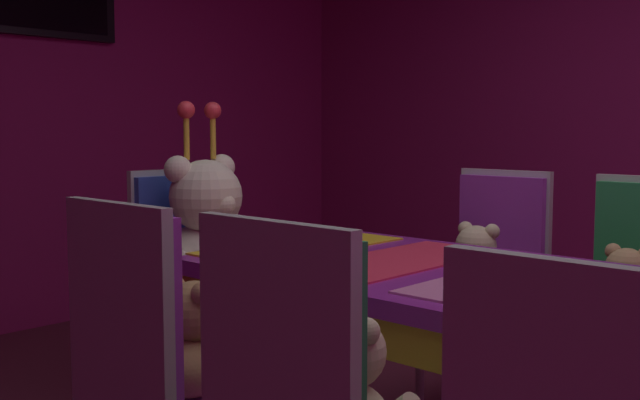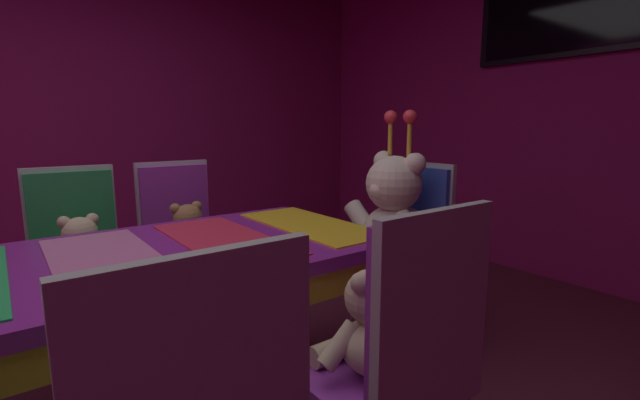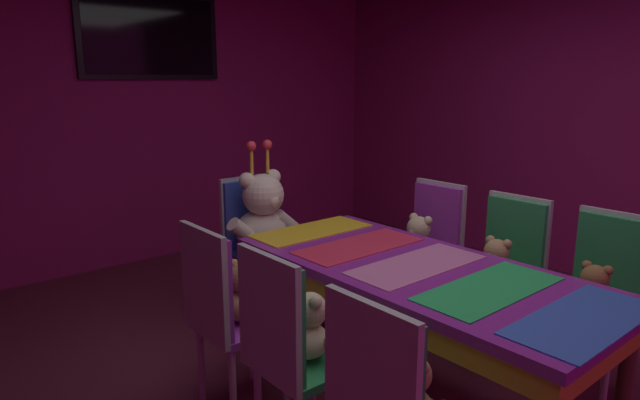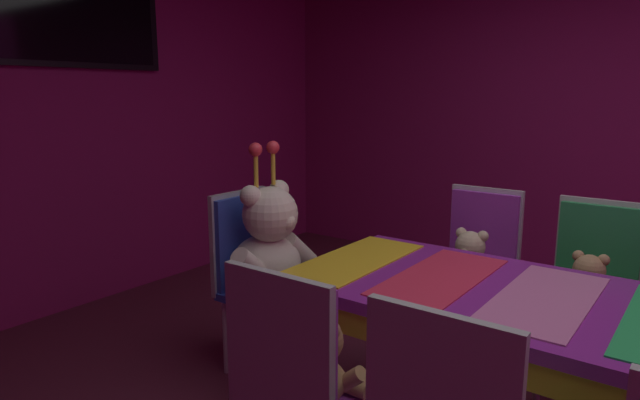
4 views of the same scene
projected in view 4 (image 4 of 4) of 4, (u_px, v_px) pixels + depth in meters
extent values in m
cube|color=#8C1959|center=(74.00, 109.00, 3.82)|extent=(5.20, 0.12, 2.80)
cube|color=purple|center=(545.00, 305.00, 2.08)|extent=(0.90, 2.00, 0.05)
cube|color=gold|center=(543.00, 324.00, 2.10)|extent=(0.88, 1.96, 0.10)
cylinder|color=#4C3826|center=(386.00, 311.00, 2.98)|extent=(0.07, 0.07, 0.69)
cylinder|color=#4C3826|center=(298.00, 366.00, 2.38)|extent=(0.07, 0.07, 0.69)
cube|color=pink|center=(545.00, 298.00, 2.08)|extent=(0.77, 0.32, 0.01)
cube|color=#E52D4C|center=(441.00, 276.00, 2.33)|extent=(0.77, 0.32, 0.01)
cube|color=yellow|center=(357.00, 259.00, 2.58)|extent=(0.77, 0.32, 0.01)
sphere|color=beige|center=(470.00, 388.00, 1.56)|extent=(0.16, 0.16, 0.16)
sphere|color=#FDDCAD|center=(477.00, 384.00, 1.60)|extent=(0.06, 0.06, 0.06)
sphere|color=beige|center=(449.00, 365.00, 1.57)|extent=(0.06, 0.06, 0.06)
sphere|color=beige|center=(490.00, 377.00, 1.50)|extent=(0.06, 0.06, 0.06)
cube|color=purple|center=(282.00, 357.00, 1.69)|extent=(0.05, 0.38, 0.50)
cube|color=#B2B2B7|center=(278.00, 359.00, 1.67)|extent=(0.03, 0.41, 0.55)
ellipsoid|color=#9E7247|center=(317.00, 381.00, 1.86)|extent=(0.20, 0.20, 0.16)
sphere|color=#9E7247|center=(321.00, 341.00, 1.85)|extent=(0.16, 0.16, 0.16)
sphere|color=tan|center=(330.00, 338.00, 1.89)|extent=(0.06, 0.06, 0.06)
sphere|color=#9E7247|center=(304.00, 322.00, 1.86)|extent=(0.06, 0.06, 0.06)
sphere|color=#9E7247|center=(332.00, 330.00, 1.79)|extent=(0.06, 0.06, 0.06)
cylinder|color=#9E7247|center=(302.00, 364.00, 1.95)|extent=(0.05, 0.14, 0.13)
cylinder|color=#9E7247|center=(348.00, 381.00, 1.83)|extent=(0.05, 0.14, 0.13)
cylinder|color=#9E7247|center=(327.00, 376.00, 2.00)|extent=(0.07, 0.15, 0.07)
cylinder|color=#9E7247|center=(351.00, 384.00, 1.94)|extent=(0.07, 0.15, 0.07)
cube|color=#268C4C|center=(585.00, 315.00, 2.68)|extent=(0.40, 0.40, 0.04)
cube|color=#268C4C|center=(598.00, 254.00, 2.77)|extent=(0.05, 0.38, 0.50)
cube|color=#B2B2B7|center=(599.00, 253.00, 2.79)|extent=(0.03, 0.41, 0.55)
cylinder|color=#B2B2B7|center=(555.00, 339.00, 2.95)|extent=(0.04, 0.04, 0.42)
cylinder|color=#B2B2B7|center=(622.00, 356.00, 2.76)|extent=(0.04, 0.04, 0.42)
cylinder|color=#B2B2B7|center=(539.00, 362.00, 2.69)|extent=(0.04, 0.04, 0.42)
cylinder|color=#B2B2B7|center=(611.00, 382.00, 2.51)|extent=(0.04, 0.04, 0.42)
ellipsoid|color=tan|center=(587.00, 295.00, 2.66)|extent=(0.19, 0.19, 0.15)
sphere|color=tan|center=(589.00, 270.00, 2.62)|extent=(0.15, 0.15, 0.15)
sphere|color=tan|center=(587.00, 275.00, 2.59)|extent=(0.06, 0.06, 0.06)
sphere|color=tan|center=(604.00, 260.00, 2.59)|extent=(0.06, 0.06, 0.06)
sphere|color=tan|center=(578.00, 256.00, 2.66)|extent=(0.06, 0.06, 0.06)
cylinder|color=tan|center=(607.00, 299.00, 2.58)|extent=(0.05, 0.13, 0.12)
cylinder|color=tan|center=(565.00, 291.00, 2.68)|extent=(0.05, 0.13, 0.12)
cylinder|color=tan|center=(592.00, 315.00, 2.55)|extent=(0.06, 0.14, 0.06)
cylinder|color=tan|center=(570.00, 311.00, 2.61)|extent=(0.06, 0.14, 0.06)
cube|color=purple|center=(469.00, 290.00, 3.03)|extent=(0.40, 0.40, 0.04)
cube|color=purple|center=(484.00, 236.00, 3.12)|extent=(0.05, 0.38, 0.50)
cube|color=#B2B2B7|center=(485.00, 235.00, 3.14)|extent=(0.03, 0.41, 0.55)
cylinder|color=#B2B2B7|center=(452.00, 313.00, 3.29)|extent=(0.04, 0.04, 0.42)
cylinder|color=#B2B2B7|center=(505.00, 326.00, 3.11)|extent=(0.04, 0.04, 0.42)
cylinder|color=#B2B2B7|center=(428.00, 331.00, 3.04)|extent=(0.04, 0.04, 0.42)
cylinder|color=#B2B2B7|center=(485.00, 347.00, 2.85)|extent=(0.04, 0.04, 0.42)
ellipsoid|color=beige|center=(470.00, 271.00, 3.01)|extent=(0.20, 0.20, 0.16)
sphere|color=beige|center=(470.00, 246.00, 2.97)|extent=(0.16, 0.16, 0.16)
sphere|color=#FDDCAD|center=(466.00, 250.00, 2.93)|extent=(0.06, 0.06, 0.06)
sphere|color=beige|center=(483.00, 236.00, 2.93)|extent=(0.06, 0.06, 0.06)
sphere|color=beige|center=(461.00, 233.00, 3.01)|extent=(0.06, 0.06, 0.06)
cylinder|color=beige|center=(485.00, 274.00, 2.91)|extent=(0.06, 0.14, 0.13)
cylinder|color=beige|center=(450.00, 267.00, 3.03)|extent=(0.06, 0.14, 0.13)
cylinder|color=beige|center=(470.00, 289.00, 2.88)|extent=(0.07, 0.15, 0.07)
cylinder|color=beige|center=(451.00, 285.00, 2.95)|extent=(0.07, 0.15, 0.07)
cube|color=#2D47B2|center=(267.00, 294.00, 2.97)|extent=(0.40, 0.40, 0.04)
cube|color=#2D47B2|center=(242.00, 240.00, 3.02)|extent=(0.38, 0.05, 0.50)
cube|color=#B2B2B7|center=(239.00, 240.00, 3.03)|extent=(0.41, 0.03, 0.55)
cylinder|color=#B2B2B7|center=(266.00, 317.00, 3.23)|extent=(0.04, 0.04, 0.42)
cylinder|color=#B2B2B7|center=(309.00, 331.00, 3.04)|extent=(0.04, 0.04, 0.42)
cylinder|color=#B2B2B7|center=(226.00, 336.00, 2.98)|extent=(0.04, 0.04, 0.42)
cylinder|color=#B2B2B7|center=(270.00, 353.00, 2.79)|extent=(0.04, 0.04, 0.42)
ellipsoid|color=silver|center=(267.00, 262.00, 2.93)|extent=(0.37, 0.37, 0.29)
sphere|color=silver|center=(270.00, 214.00, 2.86)|extent=(0.29, 0.29, 0.29)
sphere|color=white|center=(285.00, 221.00, 2.81)|extent=(0.11, 0.11, 0.11)
sphere|color=silver|center=(279.00, 190.00, 2.95)|extent=(0.11, 0.11, 0.11)
sphere|color=silver|center=(250.00, 196.00, 2.77)|extent=(0.11, 0.11, 0.11)
cylinder|color=silver|center=(299.00, 251.00, 3.03)|extent=(0.26, 0.10, 0.24)
cylinder|color=silver|center=(253.00, 268.00, 2.74)|extent=(0.26, 0.10, 0.24)
cylinder|color=silver|center=(313.00, 283.00, 2.89)|extent=(0.27, 0.13, 0.13)
cylinder|color=silver|center=(290.00, 294.00, 2.73)|extent=(0.27, 0.13, 0.13)
cylinder|color=gold|center=(273.00, 166.00, 2.89)|extent=(0.02, 0.02, 0.20)
sphere|color=#E5333F|center=(273.00, 147.00, 2.87)|extent=(0.07, 0.07, 0.07)
cylinder|color=gold|center=(256.00, 169.00, 2.78)|extent=(0.02, 0.02, 0.20)
sphere|color=#E5333F|center=(255.00, 149.00, 2.76)|extent=(0.07, 0.07, 0.07)
cube|color=black|center=(73.00, 10.00, 3.65)|extent=(1.29, 0.05, 0.75)
cube|color=black|center=(75.00, 10.00, 3.63)|extent=(1.19, 0.01, 0.67)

